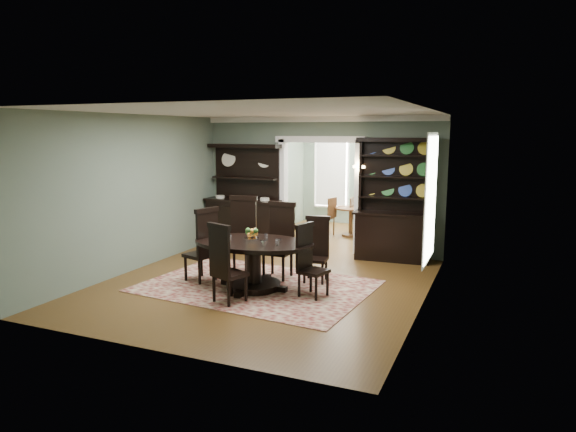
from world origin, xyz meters
name	(u,v)px	position (x,y,z in m)	size (l,w,h in m)	color
room	(263,196)	(0.00, 0.04, 1.58)	(5.51, 6.01, 3.01)	#563816
parlor	(351,175)	(0.00, 5.53, 1.52)	(3.51, 3.50, 3.01)	#563816
doorway_trim	(320,179)	(0.00, 3.00, 1.62)	(2.08, 0.25, 2.57)	white
right_window	(431,196)	(2.69, 0.93, 1.60)	(0.15, 1.47, 2.12)	white
wall_sconce	(360,169)	(0.95, 2.85, 1.89)	(0.27, 0.21, 0.21)	gold
rug	(257,286)	(-0.06, -0.12, 0.01)	(3.82, 2.69, 0.01)	maroon
dining_table	(253,256)	(-0.05, -0.26, 0.58)	(2.18, 2.05, 0.83)	black
centerpiece	(251,237)	(-0.11, -0.21, 0.89)	(1.32, 0.85, 0.22)	white
chair_far_left	(242,232)	(-0.78, 0.70, 0.76)	(0.59, 0.57, 1.45)	black
chair_far_mid	(280,238)	(0.07, 0.61, 0.73)	(0.54, 0.49, 1.40)	black
chair_far_right	(317,247)	(0.78, 0.63, 0.62)	(0.48, 0.47, 1.18)	black
chair_end_left	(204,243)	(-1.04, -0.24, 0.71)	(0.60, 0.61, 1.36)	black
chair_end_right	(308,258)	(0.95, -0.25, 0.63)	(0.52, 0.54, 1.20)	black
chair_near	(224,262)	(-0.12, -1.14, 0.68)	(0.60, 0.59, 1.29)	black
sideboard	(244,211)	(-1.79, 2.72, 0.83)	(1.84, 0.74, 2.39)	black
welsh_dresser	(394,216)	(1.75, 2.72, 0.92)	(1.67, 0.70, 2.55)	black
parlor_table	(351,217)	(0.25, 4.73, 0.49)	(0.81, 0.81, 0.75)	#523217
parlor_chair_left	(328,215)	(-0.32, 4.60, 0.53)	(0.46, 0.45, 0.99)	#523217
parlor_chair_right	(356,215)	(0.34, 4.88, 0.53)	(0.42, 0.41, 0.98)	#523217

